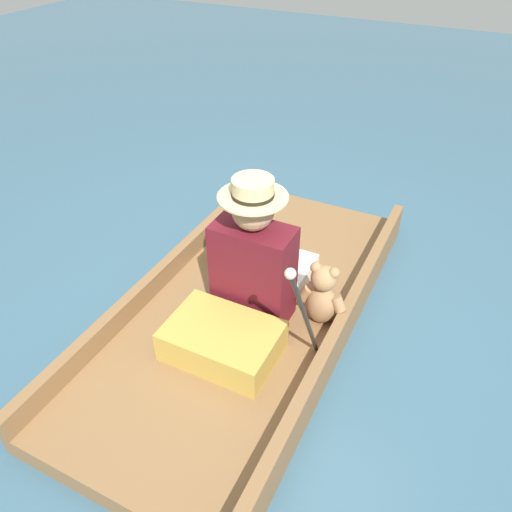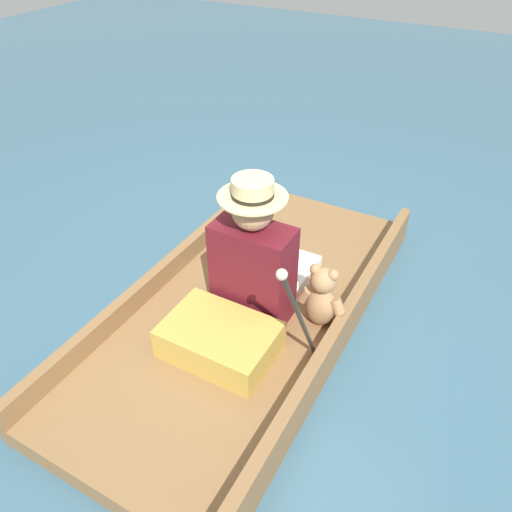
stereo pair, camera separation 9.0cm
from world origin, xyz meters
name	(u,v)px [view 1 (the left image)]	position (x,y,z in m)	size (l,w,h in m)	color
ground_plane	(248,319)	(0.00, 0.00, 0.00)	(16.00, 16.00, 0.00)	#385B70
punt_boat	(248,310)	(0.00, 0.00, 0.07)	(1.14, 2.47, 0.24)	brown
seat_cushion	(222,340)	(0.05, -0.38, 0.20)	(0.55, 0.38, 0.17)	#B7933D
seated_person	(259,261)	(0.05, 0.02, 0.43)	(0.42, 0.69, 0.82)	white
teddy_bear	(322,295)	(0.41, 0.06, 0.30)	(0.27, 0.16, 0.38)	#9E754C
wine_glass	(217,253)	(-0.35, 0.26, 0.19)	(0.11, 0.11, 0.10)	silver
walking_cane	(303,311)	(0.47, -0.41, 0.60)	(0.04, 0.45, 0.83)	#2D2823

